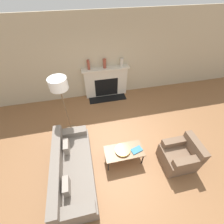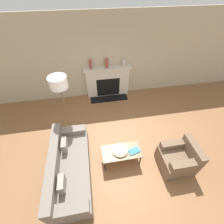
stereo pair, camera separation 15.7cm
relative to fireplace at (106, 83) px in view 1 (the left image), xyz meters
The scene contains 12 objects.
ground_plane 2.88m from the fireplace, 92.80° to the right, with size 18.00×18.00×0.00m, color brown.
wall_back 0.90m from the fireplace, 133.72° to the left, with size 18.00×0.06×2.90m.
fireplace is the anchor object (origin of this frame).
couch 3.36m from the fireplace, 114.56° to the right, with size 0.86×2.09×0.77m.
armchair_near 3.52m from the fireplace, 68.67° to the right, with size 0.81×0.73×0.80m.
coffee_table 2.91m from the fireplace, 91.86° to the right, with size 0.98×0.49×0.43m.
bowl 2.90m from the fireplace, 92.59° to the right, with size 0.38×0.38×0.05m.
book 2.97m from the fireplace, 85.84° to the right, with size 0.31×0.23×0.02m.
floor_lamp 2.37m from the fireplace, 131.87° to the right, with size 0.45×0.45×1.89m.
mantel_vase_left 0.97m from the fireplace, behind, with size 0.09×0.09×0.34m.
mantel_vase_center_left 0.77m from the fireplace, 152.09° to the left, with size 0.11×0.11×0.32m.
mantel_vase_center_right 0.95m from the fireplace, ahead, with size 0.12×0.12×0.28m.
Camera 1 is at (-0.68, -1.98, 3.73)m, focal length 24.00 mm.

